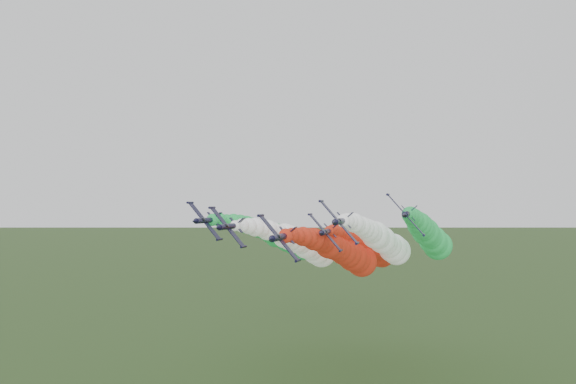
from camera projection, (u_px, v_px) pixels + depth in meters
name	position (u px, v px, depth m)	size (l,w,h in m)	color
jet_lead	(344.00, 253.00, 138.34)	(12.98, 72.91, 18.46)	black
jet_inner_left	(303.00, 244.00, 152.78)	(13.12, 73.04, 18.60)	black
jet_inner_right	(383.00, 241.00, 144.18)	(12.84, 72.76, 18.32)	black
jet_outer_left	(282.00, 238.00, 158.19)	(12.61, 72.53, 18.09)	black
jet_outer_right	(429.00, 235.00, 147.49)	(13.02, 72.94, 18.50)	black
jet_trail	(369.00, 247.00, 161.44)	(12.72, 72.64, 18.20)	black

